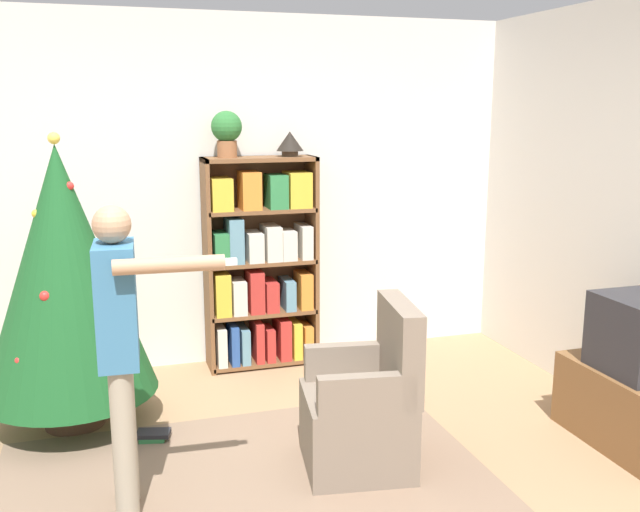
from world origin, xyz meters
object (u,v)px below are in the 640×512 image
Objects in this scene: standing_person at (121,337)px; table_lamp at (290,142)px; television at (639,335)px; christmas_tree at (64,273)px; armchair at (364,410)px; bookshelf at (261,266)px; potted_plant at (227,131)px.

table_lamp is (1.29, 1.79, 0.79)m from standing_person.
television is 3.35m from christmas_tree.
armchair is (1.53, -1.01, -0.64)m from christmas_tree.
bookshelf is 4.79× the size of potted_plant.
potted_plant is (-1.97, 1.95, 1.10)m from television.
christmas_tree reaches higher than armchair.
armchair is 2.28m from potted_plant.
table_lamp is (0.05, 1.72, 1.35)m from armchair.
armchair is at bearing -33.49° from christmas_tree.
television is (1.75, -1.94, -0.10)m from bookshelf.
standing_person is at bearing -125.88° from table_lamp.
television is 0.27× the size of christmas_tree.
potted_plant is at bearing 177.57° from bookshelf.
potted_plant is at bearing 135.28° from television.
television is 2.39× the size of table_lamp.
bookshelf reaches higher than armchair.
television is 1.62m from armchair.
bookshelf is at bearing 131.93° from television.
bookshelf is 1.02m from potted_plant.
christmas_tree reaches higher than table_lamp.
table_lamp reaches higher than bookshelf.
armchair is 0.61× the size of standing_person.
bookshelf is 1.77m from armchair.
bookshelf is at bearing 27.32° from christmas_tree.
bookshelf is 1.53m from christmas_tree.
table_lamp is at bearing 2.34° from bookshelf.
potted_plant is at bearing -157.92° from armchair.
television is at bearing -52.30° from table_lamp.
christmas_tree is 8.96× the size of table_lamp.
standing_person is (-1.25, -0.07, 0.56)m from armchair.
potted_plant is at bearing 180.00° from table_lamp.
bookshelf is at bearing 152.56° from standing_person.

